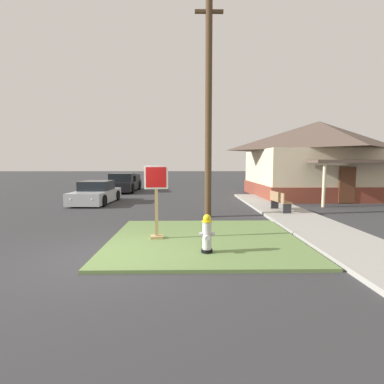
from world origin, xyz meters
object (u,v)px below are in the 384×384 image
object	(u,v)px
parked_sedan_silver	(96,194)
street_bench	(279,201)
pickup_truck_black	(124,184)
manhole_cover	(139,226)
utility_pole	(209,97)
stop_sign	(156,204)
fire_hydrant	(207,234)

from	to	relation	value
parked_sedan_silver	street_bench	xyz separation A→B (m)	(9.28, -3.56, 0.04)
pickup_truck_black	street_bench	size ratio (longest dim) A/B	3.51
pickup_truck_black	parked_sedan_silver	bearing A→B (deg)	-90.41
manhole_cover	street_bench	size ratio (longest dim) A/B	0.46
parked_sedan_silver	street_bench	world-z (taller)	parked_sedan_silver
street_bench	utility_pole	xyz separation A→B (m)	(-3.25, -0.78, 4.32)
stop_sign	utility_pole	size ratio (longest dim) A/B	0.22
pickup_truck_black	manhole_cover	bearing A→B (deg)	-75.34
manhole_cover	parked_sedan_silver	distance (m)	7.01
manhole_cover	street_bench	bearing A→B (deg)	23.46
stop_sign	parked_sedan_silver	distance (m)	9.15
manhole_cover	parked_sedan_silver	world-z (taller)	parked_sedan_silver
stop_sign	utility_pole	world-z (taller)	utility_pole
manhole_cover	pickup_truck_black	bearing A→B (deg)	104.66
parked_sedan_silver	fire_hydrant	bearing A→B (deg)	-59.06
fire_hydrant	parked_sedan_silver	bearing A→B (deg)	120.94
fire_hydrant	stop_sign	size ratio (longest dim) A/B	0.45
manhole_cover	utility_pole	xyz separation A→B (m)	(2.59, 1.76, 4.89)
fire_hydrant	utility_pole	distance (m)	6.71
stop_sign	parked_sedan_silver	bearing A→B (deg)	117.95
stop_sign	manhole_cover	bearing A→B (deg)	113.07
fire_hydrant	manhole_cover	size ratio (longest dim) A/B	1.33
fire_hydrant	street_bench	distance (m)	6.89
fire_hydrant	stop_sign	bearing A→B (deg)	135.48
utility_pole	pickup_truck_black	bearing A→B (deg)	118.09
street_bench	parked_sedan_silver	bearing A→B (deg)	159.03
stop_sign	parked_sedan_silver	size ratio (longest dim) A/B	0.51
parked_sedan_silver	pickup_truck_black	size ratio (longest dim) A/B	0.76
utility_pole	manhole_cover	bearing A→B (deg)	-145.82
stop_sign	utility_pole	distance (m)	5.63
pickup_truck_black	street_bench	xyz separation A→B (m)	(9.23, -10.42, -0.03)
parked_sedan_silver	pickup_truck_black	world-z (taller)	pickup_truck_black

